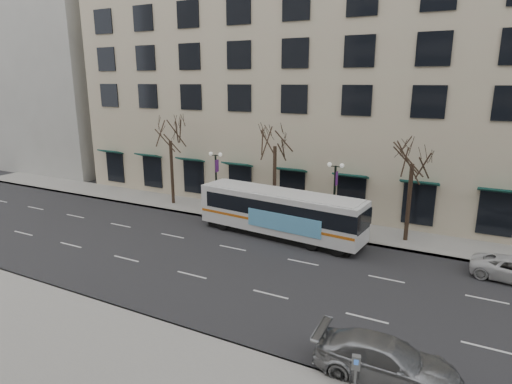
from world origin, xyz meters
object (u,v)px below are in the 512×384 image
Objects in this scene: city_bus at (281,212)px; lamp_post_left at (216,180)px; lamp_post_right at (334,194)px; tree_far_right at (414,150)px; silver_car at (386,361)px; pay_station at (356,365)px; tree_far_mid at (275,134)px; tree_far_left at (170,130)px.

lamp_post_left is at bearing 166.35° from city_bus.
city_bus is at bearing -141.88° from lamp_post_right.
silver_car is at bearing -83.96° from tree_far_right.
pay_station reaches higher than silver_car.
tree_far_right reaches higher than lamp_post_right.
tree_far_mid is 10.01m from tree_far_right.
lamp_post_right is (15.01, -0.60, -3.75)m from tree_far_left.
lamp_post_left is at bearing -6.83° from tree_far_left.
city_bus is at bearing 37.24° from silver_car.
silver_car is (1.59, -15.00, -5.65)m from tree_far_right.
lamp_post_left is at bearing 47.42° from silver_car.
lamp_post_right is (5.01, -0.60, -3.96)m from tree_far_mid.
tree_far_left is 0.67× the size of city_bus.
lamp_post_right is 15.98m from silver_car.
tree_far_mid is 0.69× the size of city_bus.
tree_far_right is at bearing 6.85° from lamp_post_right.
tree_far_right is 1.51× the size of silver_car.
city_bus is at bearing -19.21° from lamp_post_left.
tree_far_right is 1.55× the size of lamp_post_right.
pay_station is at bearing -87.23° from tree_far_right.
tree_far_mid is 6.40m from lamp_post_left.
silver_car is (6.58, -14.40, -2.17)m from lamp_post_right.
tree_far_mid is at bearing 110.96° from pay_station.
silver_car is at bearing -40.98° from lamp_post_left.
pay_station is at bearing -56.54° from tree_far_mid.
tree_far_left reaches higher than city_bus.
lamp_post_right is at bearing 0.00° from lamp_post_left.
tree_far_right is 17.17m from pay_station.
tree_far_mid is at bearing 6.85° from lamp_post_left.
tree_far_right is at bearing 0.00° from tree_far_left.
lamp_post_left is 1.00× the size of lamp_post_right.
pay_station is (0.79, -16.33, -5.25)m from tree_far_right.
tree_far_left is at bearing 180.00° from tree_far_right.
tree_far_mid is 1.64× the size of lamp_post_right.
city_bus is (-3.07, -2.41, -1.13)m from lamp_post_right.
lamp_post_left is 22.35m from pay_station.
tree_far_right is at bearing 80.27° from pay_station.
pay_station is at bearing -38.14° from tree_far_left.
city_bus is at bearing -159.52° from tree_far_right.
tree_far_left is 13.24m from city_bus.
lamp_post_right is at bearing 97.69° from pay_station.
tree_far_right reaches higher than city_bus.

